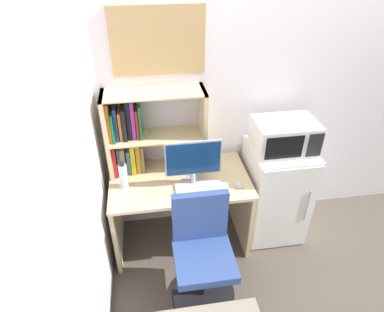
% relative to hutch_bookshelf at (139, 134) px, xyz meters
% --- Properties ---
extents(wall_back, '(6.40, 0.04, 2.60)m').
position_rel_hutch_bookshelf_xyz_m(wall_back, '(1.67, 0.15, 0.20)').
color(wall_back, silver).
rests_on(wall_back, ground_plane).
extents(wall_left, '(0.04, 4.40, 2.60)m').
position_rel_hutch_bookshelf_xyz_m(wall_left, '(-0.35, -1.47, 0.20)').
color(wall_left, silver).
rests_on(wall_left, ground_plane).
extents(desk, '(1.19, 0.68, 0.75)m').
position_rel_hutch_bookshelf_xyz_m(desk, '(0.31, -0.21, -0.58)').
color(desk, beige).
rests_on(desk, ground_plane).
extents(hutch_bookshelf, '(0.82, 0.28, 0.72)m').
position_rel_hutch_bookshelf_xyz_m(hutch_bookshelf, '(0.00, 0.00, 0.00)').
color(hutch_bookshelf, beige).
rests_on(hutch_bookshelf, desk).
extents(monitor, '(0.46, 0.21, 0.41)m').
position_rel_hutch_bookshelf_xyz_m(monitor, '(0.41, -0.29, -0.13)').
color(monitor, '#B7B7BC').
rests_on(monitor, desk).
extents(keyboard, '(0.38, 0.13, 0.02)m').
position_rel_hutch_bookshelf_xyz_m(keyboard, '(0.45, -0.36, -0.34)').
color(keyboard, silver).
rests_on(keyboard, desk).
extents(computer_mouse, '(0.06, 0.10, 0.03)m').
position_rel_hutch_bookshelf_xyz_m(computer_mouse, '(0.78, -0.37, -0.34)').
color(computer_mouse, silver).
rests_on(computer_mouse, desk).
extents(water_bottle, '(0.07, 0.07, 0.24)m').
position_rel_hutch_bookshelf_xyz_m(water_bottle, '(-0.15, -0.24, -0.24)').
color(water_bottle, silver).
rests_on(water_bottle, desk).
extents(mini_fridge, '(0.53, 0.57, 0.94)m').
position_rel_hutch_bookshelf_xyz_m(mini_fridge, '(1.21, -0.18, -0.63)').
color(mini_fridge, white).
rests_on(mini_fridge, ground_plane).
extents(microwave, '(0.52, 0.37, 0.26)m').
position_rel_hutch_bookshelf_xyz_m(microwave, '(1.21, -0.17, -0.02)').
color(microwave, silver).
rests_on(microwave, mini_fridge).
extents(desk_chair, '(0.51, 0.51, 0.92)m').
position_rel_hutch_bookshelf_xyz_m(desk_chair, '(0.41, -0.77, -0.70)').
color(desk_chair, black).
rests_on(desk_chair, ground_plane).
extents(wall_corkboard, '(0.72, 0.02, 0.51)m').
position_rel_hutch_bookshelf_xyz_m(wall_corkboard, '(0.21, 0.11, 0.72)').
color(wall_corkboard, tan).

